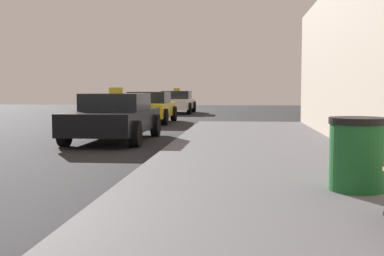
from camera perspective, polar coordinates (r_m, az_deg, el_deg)
The scene contains 4 objects.
trash_bin at distance 6.58m, azimuth 17.90°, elevation -2.75°, with size 0.70×0.70×0.90m.
car_black at distance 13.92m, azimuth -8.59°, elevation 1.26°, with size 1.97×4.47×1.43m.
car_yellow at distance 21.06m, azimuth -4.82°, elevation 2.33°, with size 1.94×4.10×1.27m.
car_white at distance 29.40m, azimuth -1.76°, elevation 2.93°, with size 1.99×4.18×1.43m.
Camera 1 is at (3.63, -3.59, 1.40)m, focal length 47.94 mm.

